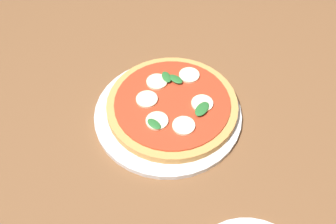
{
  "coord_description": "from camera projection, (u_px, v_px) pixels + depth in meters",
  "views": [
    {
      "loc": [
        -0.02,
        -0.51,
        1.36
      ],
      "look_at": [
        -0.07,
        0.0,
        0.72
      ],
      "focal_mm": 40.46,
      "sensor_mm": 36.0,
      "label": 1
    }
  ],
  "objects": [
    {
      "name": "dining_table",
      "position": [
        198.0,
        139.0,
        0.88
      ],
      "size": [
        1.57,
        0.99,
        0.71
      ],
      "color": "brown",
      "rests_on": "ground_plane"
    },
    {
      "name": "serving_tray",
      "position": [
        168.0,
        113.0,
        0.82
      ],
      "size": [
        0.32,
        0.32,
        0.01
      ],
      "primitive_type": "cylinder",
      "color": "silver",
      "rests_on": "dining_table"
    },
    {
      "name": "pizza",
      "position": [
        172.0,
        105.0,
        0.81
      ],
      "size": [
        0.28,
        0.28,
        0.03
      ],
      "color": "tan",
      "rests_on": "serving_tray"
    }
  ]
}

